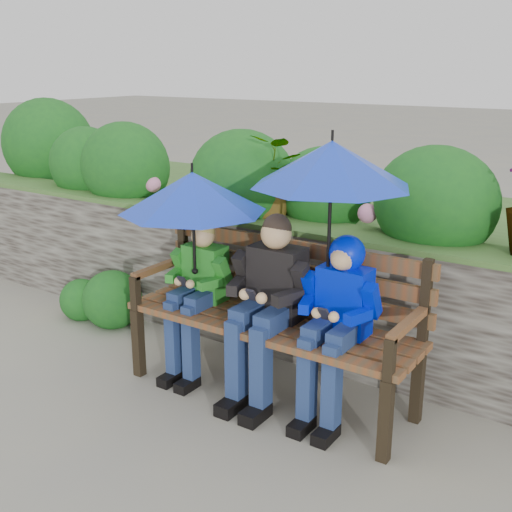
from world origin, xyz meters
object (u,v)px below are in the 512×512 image
Objects in this scene: boy_right at (337,312)px; park_bench at (276,309)px; boy_left at (197,288)px; umbrella_left at (193,192)px; umbrella_right at (331,164)px; boy_middle at (268,299)px.

park_bench is at bearing 170.36° from boy_right.
boy_left is (-0.59, -0.09, 0.05)m from park_bench.
umbrella_right reaches higher than umbrella_left.
boy_right is (1.08, 0.01, 0.06)m from boy_left.
umbrella_right is (-0.10, 0.05, 0.88)m from boy_right.
umbrella_left is (-1.08, -0.03, 0.62)m from boy_right.
umbrella_left is (-0.00, -0.02, 0.69)m from boy_left.
umbrella_left reaches higher than boy_left.
boy_middle is at bearing -169.43° from umbrella_right.
boy_right is (0.49, -0.08, 0.12)m from park_bench.
boy_middle is at bearing -88.09° from park_bench.
boy_left is 0.60m from boy_middle.
umbrella_right is at bearing 10.57° from boy_middle.
boy_left is 1.11× the size of umbrella_right.
park_bench is 0.95m from umbrella_left.
boy_middle is at bearing -1.25° from boy_left.
umbrella_right reaches higher than boy_middle.
boy_left is 1.13× the size of umbrella_left.
umbrella_right is (0.39, 0.07, 0.89)m from boy_middle.
boy_right is 1.16× the size of umbrella_right.
umbrella_right reaches higher than boy_left.
boy_middle is 0.49m from boy_right.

